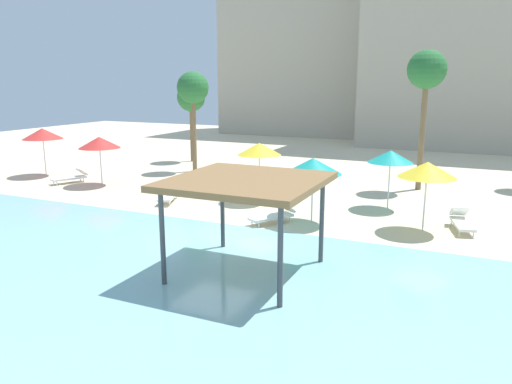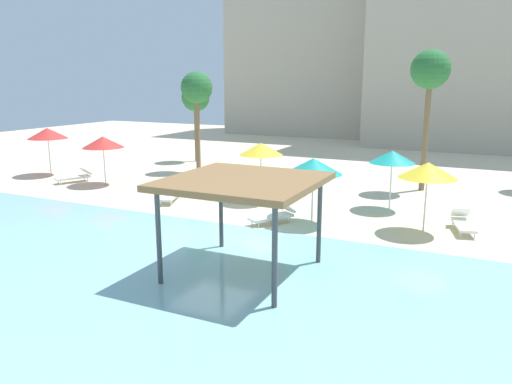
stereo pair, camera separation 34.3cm
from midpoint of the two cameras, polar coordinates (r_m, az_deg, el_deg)
name	(u,v)px [view 1 (the left image)]	position (r m, az deg, el deg)	size (l,w,h in m)	color
ground_plane	(213,237)	(17.58, -5.56, -5.22)	(80.00, 80.00, 0.00)	beige
lagoon_water	(115,293)	(13.58, -16.85, -11.18)	(44.00, 13.50, 0.04)	#8CC6CC
shade_pavilion	(247,185)	(13.54, -1.83, 0.86)	(4.08, 4.08, 2.80)	#42474C
beach_umbrella_yellow_0	(259,149)	(22.15, -0.05, 5.04)	(1.99, 1.99, 2.71)	silver
beach_umbrella_teal_2	(313,166)	(18.78, 6.14, 3.04)	(2.22, 2.22, 2.57)	silver
beach_umbrella_yellow_3	(427,170)	(18.61, 18.86, 2.47)	(2.07, 2.07, 2.60)	silver
beach_umbrella_red_4	(99,142)	(27.14, -18.17, 5.52)	(2.18, 2.18, 2.59)	silver
beach_umbrella_teal_5	(391,157)	(21.63, 14.99, 4.02)	(1.93, 1.93, 2.56)	silver
beach_umbrella_red_6	(42,134)	(31.11, -23.96, 6.24)	(2.27, 2.27, 2.78)	silver
lounge_chair_1	(275,215)	(19.08, 1.66, -2.68)	(1.53, 1.92, 0.74)	white
lounge_chair_2	(219,187)	(24.16, -4.73, 0.58)	(1.04, 1.99, 0.74)	white
lounge_chair_3	(169,194)	(22.90, -10.56, -0.28)	(1.23, 1.99, 0.74)	white
lounge_chair_4	(462,221)	(19.71, 22.41, -3.16)	(1.03, 1.98, 0.74)	white
lounge_chair_5	(72,177)	(28.59, -21.04, 1.66)	(1.37, 1.97, 0.74)	white
palm_tree_0	(193,90)	(30.05, -7.72, 11.73)	(1.90, 1.90, 6.02)	brown
palm_tree_2	(427,73)	(25.86, 18.92, 12.97)	(1.90, 1.90, 6.95)	brown
palm_tree_3	(191,99)	(34.02, -7.88, 10.70)	(1.90, 1.90, 5.32)	brown
hotel_block_0	(307,47)	(53.81, 5.82, 16.48)	(16.30, 9.65, 17.94)	#B2A893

